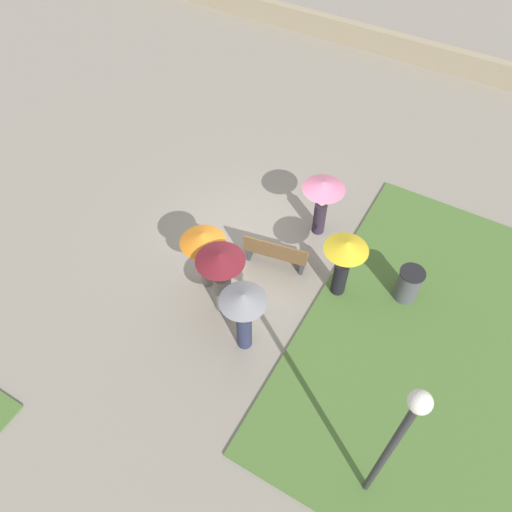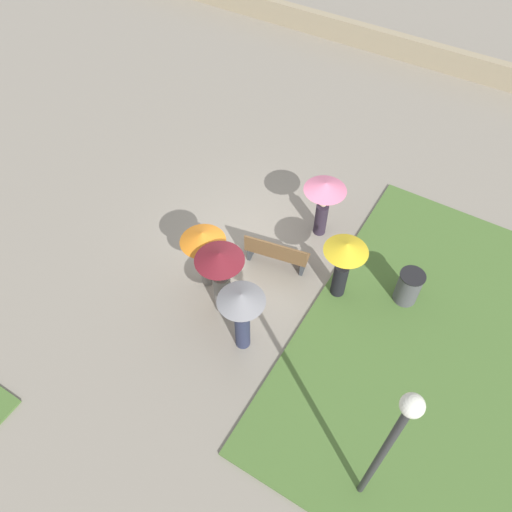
% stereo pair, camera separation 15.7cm
% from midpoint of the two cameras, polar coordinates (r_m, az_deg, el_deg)
% --- Properties ---
extents(ground_plane, '(90.00, 90.00, 0.00)m').
position_cam_midpoint_polar(ground_plane, '(12.78, 0.04, 1.08)').
color(ground_plane, gray).
extents(lawn_patch_near, '(7.76, 8.70, 0.06)m').
position_cam_midpoint_polar(lawn_patch_near, '(11.93, 24.99, -11.87)').
color(lawn_patch_near, '#4C7033').
rests_on(lawn_patch_near, ground_plane).
extents(parapet_wall, '(45.00, 0.35, 0.85)m').
position_cam_midpoint_polar(parapet_wall, '(20.38, 16.87, 21.81)').
color(parapet_wall, tan).
rests_on(parapet_wall, ground_plane).
extents(park_bench, '(1.61, 0.70, 0.90)m').
position_cam_midpoint_polar(park_bench, '(12.07, 2.71, 0.37)').
color(park_bench, brown).
rests_on(park_bench, ground_plane).
extents(lamp_post, '(0.32, 0.32, 4.12)m').
position_cam_midpoint_polar(lamp_post, '(7.79, 15.66, -19.69)').
color(lamp_post, '#2D2D30').
rests_on(lamp_post, ground_plane).
extents(trash_bin, '(0.58, 0.58, 0.96)m').
position_cam_midpoint_polar(trash_bin, '(11.96, 17.35, -3.48)').
color(trash_bin, '#4C4C51').
rests_on(trash_bin, ground_plane).
extents(crowd_person_pink, '(1.05, 1.05, 1.73)m').
position_cam_midpoint_polar(crowd_person_pink, '(12.31, 8.17, 6.79)').
color(crowd_person_pink, '#2D2333').
rests_on(crowd_person_pink, ground_plane).
extents(crowd_person_yellow, '(0.98, 0.98, 1.81)m').
position_cam_midpoint_polar(crowd_person_yellow, '(11.06, 10.44, -0.35)').
color(crowd_person_yellow, black).
rests_on(crowd_person_yellow, ground_plane).
extents(crowd_person_maroon, '(1.06, 1.06, 1.94)m').
position_cam_midpoint_polar(crowd_person_maroon, '(10.67, -3.65, -1.85)').
color(crowd_person_maroon, slate).
rests_on(crowd_person_maroon, ground_plane).
extents(crowd_person_orange, '(1.03, 1.03, 1.77)m').
position_cam_midpoint_polar(crowd_person_orange, '(11.07, -5.64, 1.36)').
color(crowd_person_orange, slate).
rests_on(crowd_person_orange, ground_plane).
extents(crowd_person_grey, '(0.98, 0.98, 1.89)m').
position_cam_midpoint_polar(crowd_person_grey, '(10.07, -1.20, -6.21)').
color(crowd_person_grey, '#282D47').
rests_on(crowd_person_grey, ground_plane).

